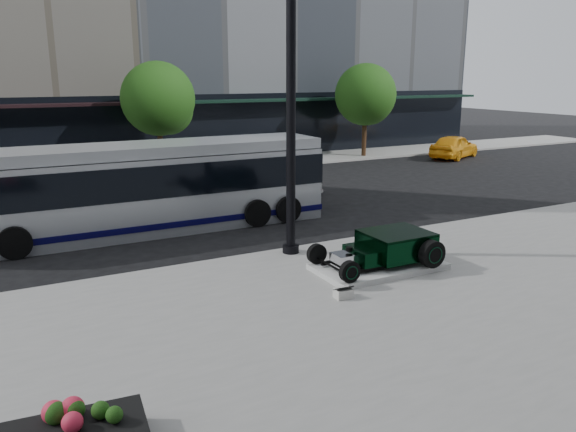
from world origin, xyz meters
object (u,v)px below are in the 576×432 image
transit_bus (148,187)px  yellow_taxi (454,146)px  lamppost (291,112)px  white_sedan (273,183)px  hot_rod (389,247)px

transit_bus → yellow_taxi: size_ratio=2.78×
lamppost → white_sedan: lamppost is taller
hot_rod → transit_bus: bearing=122.8°
transit_bus → yellow_taxi: 22.63m
yellow_taxi → transit_bus: bearing=86.7°
transit_bus → white_sedan: 6.17m
hot_rod → white_sedan: bearing=83.1°
transit_bus → hot_rod: bearing=-57.2°
lamppost → yellow_taxi: lamppost is taller
transit_bus → yellow_taxi: (21.21, 7.85, -0.74)m
transit_bus → white_sedan: transit_bus is taller
white_sedan → yellow_taxi: 16.49m
hot_rod → yellow_taxi: yellow_taxi is taller
lamppost → transit_bus: size_ratio=0.72×
lamppost → white_sedan: 8.24m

